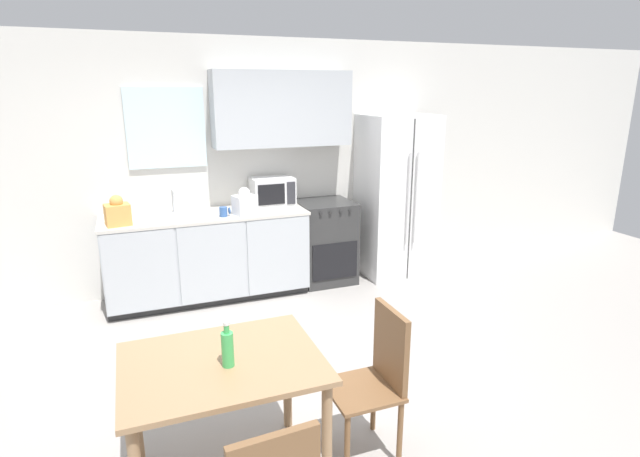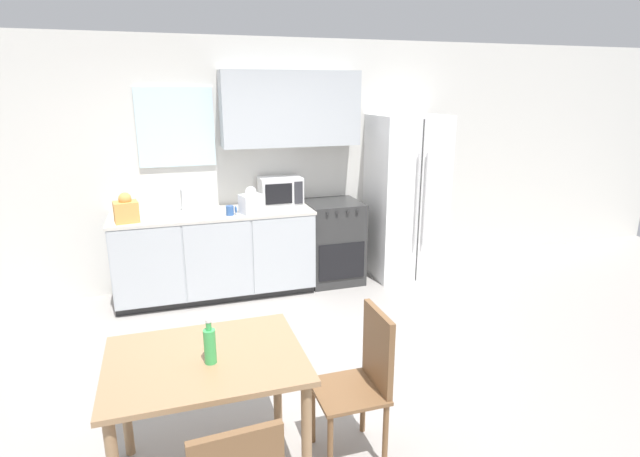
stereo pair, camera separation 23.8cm
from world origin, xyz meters
name	(u,v)px [view 2 (the right image)]	position (x,y,z in m)	size (l,w,h in m)	color
ground_plane	(296,385)	(0.00, 0.00, 0.00)	(12.00, 12.00, 0.00)	gray
wall_back	(248,156)	(0.08, 2.26, 1.45)	(12.00, 0.38, 2.70)	silver
kitchen_counter	(216,254)	(-0.36, 1.94, 0.47)	(2.07, 0.67, 0.92)	#333333
oven_range	(333,242)	(0.98, 1.96, 0.47)	(0.61, 0.62, 0.94)	#2D2D2D
refrigerator	(405,197)	(1.86, 1.92, 0.94)	(0.80, 0.72, 1.89)	white
kitchen_sink	(183,213)	(-0.66, 1.95, 0.94)	(0.66, 0.38, 0.26)	#B7BABC
microwave	(280,191)	(0.40, 2.08, 1.08)	(0.46, 0.32, 0.31)	silver
coffee_mug	(231,210)	(-0.20, 1.76, 0.97)	(0.11, 0.08, 0.10)	#335999
grocery_bag_0	(126,210)	(-1.20, 1.79, 1.05)	(0.25, 0.22, 0.29)	#DB994C
grocery_bag_1	(251,202)	(0.01, 1.77, 1.04)	(0.26, 0.23, 0.28)	white
dining_table	(207,377)	(-0.69, -0.75, 0.65)	(1.05, 0.81, 0.77)	#997551
dining_chair_side	(364,374)	(0.21, -0.81, 0.54)	(0.40, 0.40, 0.93)	brown
drink_bottle	(210,345)	(-0.67, -0.81, 0.87)	(0.06, 0.06, 0.25)	#3FB259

